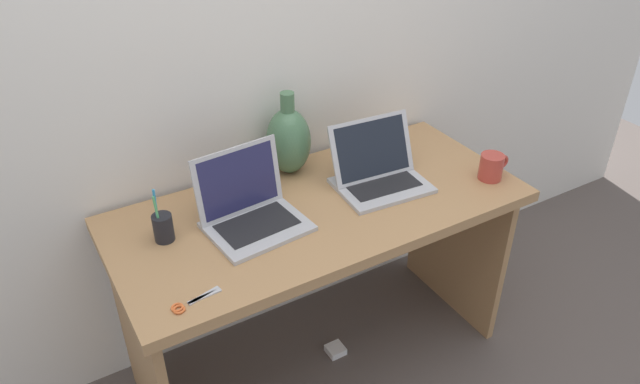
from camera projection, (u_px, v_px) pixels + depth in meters
The scene contains 10 objects.
ground_plane at pixel (320, 357), 2.44m from camera, with size 6.00×6.00×0.00m, color #564C47.
back_wall at pixel (266, 45), 2.06m from camera, with size 4.40×0.04×2.40m, color silver.
desk at pixel (320, 243), 2.13m from camera, with size 1.42×0.65×0.75m.
laptop_left at pixel (249, 205), 1.92m from camera, with size 0.33×0.28×0.24m.
laptop_right at pixel (377, 169), 2.13m from camera, with size 0.33×0.27×0.22m.
green_vase at pixel (289, 140), 2.16m from camera, with size 0.16×0.16×0.31m.
coffee_mug at pixel (492, 167), 2.16m from camera, with size 0.12×0.08×0.10m.
pen_cup at pixel (163, 227), 1.85m from camera, with size 0.06×0.06×0.18m.
scissors at pixel (188, 304), 1.63m from camera, with size 0.15×0.05×0.01m.
power_brick at pixel (335, 350), 2.46m from camera, with size 0.07×0.07×0.03m, color white.
Camera 1 is at (-0.86, -1.46, 1.89)m, focal length 33.68 mm.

